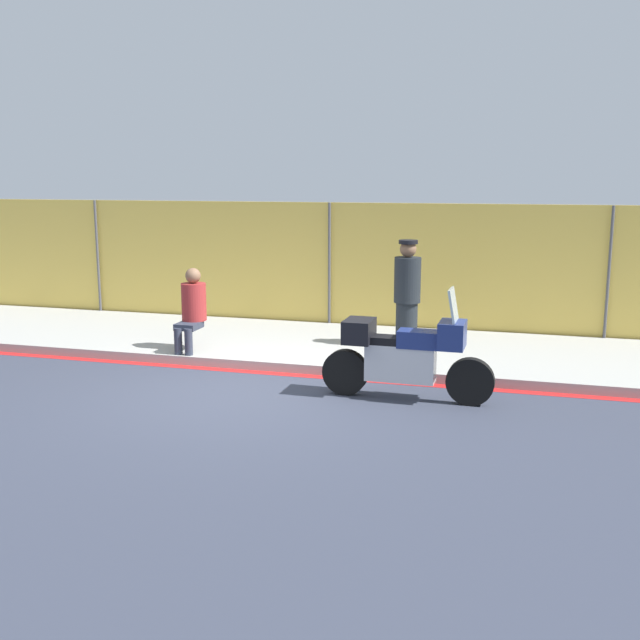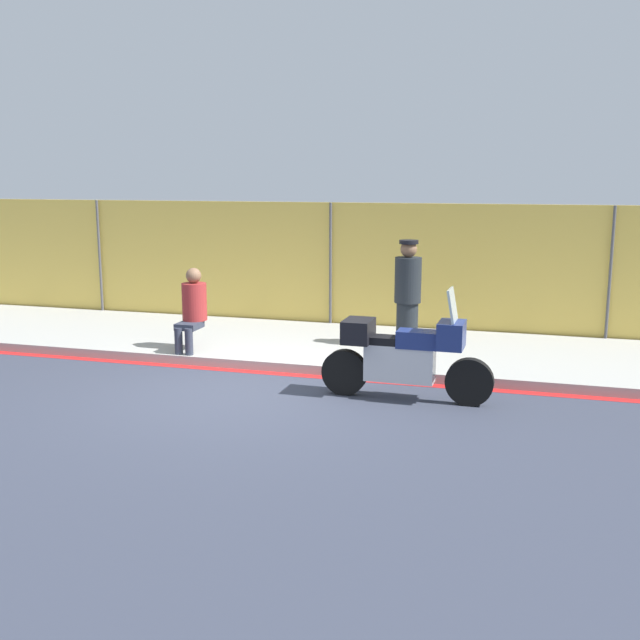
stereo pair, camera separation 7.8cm
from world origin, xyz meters
TOP-DOWN VIEW (x-y plane):
  - ground_plane at (0.00, 0.00)m, footprint 120.00×120.00m
  - sidewalk at (0.00, 2.80)m, footprint 36.09×3.18m
  - curb_paint_stripe at (0.00, 1.12)m, footprint 36.09×0.18m
  - storefront_fence at (0.00, 4.48)m, footprint 34.29×0.17m
  - motorcycle at (2.08, 0.37)m, footprint 2.24×0.52m
  - officer_standing at (1.71, 2.83)m, footprint 0.43×0.43m
  - person_seated_on_curb at (-1.51, 1.67)m, footprint 0.39×0.67m

SIDE VIEW (x-z plane):
  - ground_plane at x=0.00m, z-range 0.00..0.00m
  - curb_paint_stripe at x=0.00m, z-range 0.00..0.01m
  - sidewalk at x=0.00m, z-range 0.00..0.14m
  - motorcycle at x=2.08m, z-range -0.14..1.34m
  - person_seated_on_curb at x=-1.51m, z-range 0.21..1.50m
  - officer_standing at x=1.71m, z-range 0.15..1.87m
  - storefront_fence at x=0.00m, z-range 0.00..2.38m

